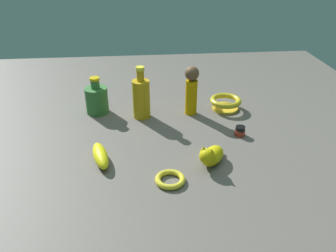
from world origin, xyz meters
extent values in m
plane|color=#5B5651|center=(0.00, 0.00, 0.00)|extent=(2.00, 2.00, 0.00)
torus|color=yellow|center=(-0.28, 0.02, 0.01)|extent=(0.09, 0.09, 0.02)
cylinder|color=#9E2D1F|center=(-0.02, -0.27, 0.01)|extent=(0.04, 0.04, 0.02)
cylinder|color=#BE940C|center=(-0.02, -0.27, 0.02)|extent=(0.03, 0.03, 0.00)
cylinder|color=black|center=(-0.02, -0.27, 0.03)|extent=(0.04, 0.04, 0.01)
cylinder|color=gold|center=(0.20, -0.27, 0.01)|extent=(0.11, 0.11, 0.01)
torus|color=gold|center=(0.20, -0.27, 0.04)|extent=(0.13, 0.13, 0.02)
cylinder|color=#BC9112|center=(0.16, 0.09, 0.08)|extent=(0.07, 0.07, 0.16)
cylinder|color=#BC9112|center=(0.16, 0.09, 0.18)|extent=(0.03, 0.03, 0.04)
cylinder|color=yellow|center=(0.16, 0.09, 0.21)|extent=(0.03, 0.03, 0.01)
cylinder|color=#2F6A31|center=(0.22, 0.28, 0.06)|extent=(0.09, 0.09, 0.11)
cylinder|color=#2F6A31|center=(0.22, 0.28, 0.13)|extent=(0.04, 0.04, 0.03)
cylinder|color=gold|center=(0.22, 0.28, 0.15)|extent=(0.04, 0.04, 0.01)
ellipsoid|color=yellow|center=(-0.15, 0.24, 0.02)|extent=(0.16, 0.08, 0.05)
ellipsoid|color=#C2AF0B|center=(-0.19, -0.13, 0.03)|extent=(0.12, 0.11, 0.05)
sphere|color=#C2AF0B|center=(-0.23, -0.10, 0.05)|extent=(0.05, 0.05, 0.05)
cone|color=#C2AF0B|center=(-0.23, -0.11, 0.07)|extent=(0.02, 0.02, 0.02)
cone|color=#C2AF0B|center=(-0.22, -0.09, 0.07)|extent=(0.02, 0.02, 0.02)
ellipsoid|color=#C2AF0B|center=(-0.15, -0.16, 0.02)|extent=(0.05, 0.04, 0.02)
cylinder|color=#C48F04|center=(0.17, -0.11, 0.07)|extent=(0.05, 0.05, 0.15)
sphere|color=brown|center=(0.17, -0.11, 0.18)|extent=(0.06, 0.06, 0.06)
camera|label=1|loc=(-1.10, 0.10, 0.66)|focal=36.58mm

